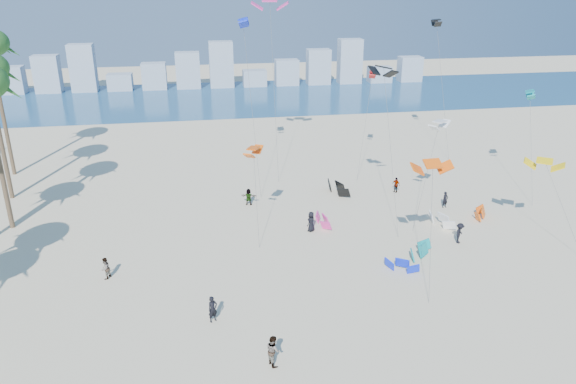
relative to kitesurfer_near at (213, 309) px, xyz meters
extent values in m
plane|color=navy|center=(3.23, 65.30, -0.86)|extent=(220.00, 220.00, 0.00)
imported|color=black|center=(0.00, 0.00, 0.00)|extent=(0.75, 0.67, 1.72)
imported|color=gray|center=(3.09, -4.54, 0.05)|extent=(0.92, 1.05, 1.81)
imported|color=black|center=(8.53, 11.43, 0.00)|extent=(0.98, 0.99, 1.72)
imported|color=gray|center=(18.50, 18.63, -0.10)|extent=(0.83, 0.94, 1.52)
imported|color=black|center=(19.70, 7.38, -0.01)|extent=(1.19, 1.25, 1.70)
imported|color=gray|center=(3.97, 17.84, -0.08)|extent=(1.53, 0.83, 1.57)
imported|color=black|center=(21.62, 14.23, -0.10)|extent=(0.63, 0.49, 1.53)
imported|color=gray|center=(-7.22, 6.35, -0.06)|extent=(0.90, 0.97, 1.60)
cylinder|color=#595959|center=(3.90, 10.21, 2.90)|extent=(0.10, 2.03, 7.53)
cylinder|color=#595959|center=(14.79, 10.74, 5.73)|extent=(1.04, 3.34, 13.20)
cylinder|color=#595959|center=(18.11, 11.09, 3.51)|extent=(2.40, 2.07, 8.75)
cylinder|color=#595959|center=(4.90, 22.04, 7.15)|extent=(0.83, 5.21, 16.03)
cylinder|color=#595959|center=(16.73, 23.95, 4.43)|extent=(2.19, 3.32, 10.59)
cylinder|color=#595959|center=(26.57, 5.01, 2.58)|extent=(2.59, 2.89, 6.90)
cylinder|color=#595959|center=(7.60, 25.93, 7.87)|extent=(0.03, 5.21, 17.46)
cylinder|color=#595959|center=(30.26, 15.55, 3.98)|extent=(0.77, 4.42, 9.70)
cylinder|color=#595959|center=(14.22, 1.06, 3.45)|extent=(0.58, 2.75, 8.64)
cylinder|color=#595959|center=(26.97, 28.33, 6.80)|extent=(2.28, 2.08, 15.32)
cylinder|color=brown|center=(-18.22, 23.30, 5.28)|extent=(0.40, 0.40, 12.28)
cylinder|color=brown|center=(-19.97, 30.30, 5.98)|extent=(0.40, 0.40, 13.67)
cube|color=#9EADBF|center=(-32.57, 75.30, 1.54)|extent=(4.40, 3.00, 4.80)
cube|color=#9EADBF|center=(-26.37, 75.30, 2.44)|extent=(4.40, 3.00, 6.60)
cube|color=#9EADBF|center=(-20.17, 75.30, 3.34)|extent=(4.40, 3.00, 8.40)
cube|color=#9EADBF|center=(-13.97, 75.30, 0.64)|extent=(4.40, 3.00, 3.00)
cube|color=#9EADBF|center=(-7.77, 75.30, 1.54)|extent=(4.40, 3.00, 4.80)
cube|color=#9EADBF|center=(-1.57, 75.30, 2.44)|extent=(4.40, 3.00, 6.60)
cube|color=#9EADBF|center=(4.63, 75.30, 3.34)|extent=(4.40, 3.00, 8.40)
cube|color=#9EADBF|center=(10.83, 75.30, 0.64)|extent=(4.40, 3.00, 3.00)
cube|color=#9EADBF|center=(17.03, 75.30, 1.54)|extent=(4.40, 3.00, 4.80)
cube|color=#9EADBF|center=(23.23, 75.30, 2.44)|extent=(4.40, 3.00, 6.60)
cube|color=#9EADBF|center=(29.43, 75.30, 3.34)|extent=(4.40, 3.00, 8.40)
cube|color=#9EADBF|center=(35.63, 75.30, 0.64)|extent=(4.40, 3.00, 3.00)
cube|color=#9EADBF|center=(41.83, 75.30, 1.54)|extent=(4.40, 3.00, 4.80)
camera|label=1|loc=(-0.11, -28.59, 19.06)|focal=33.97mm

